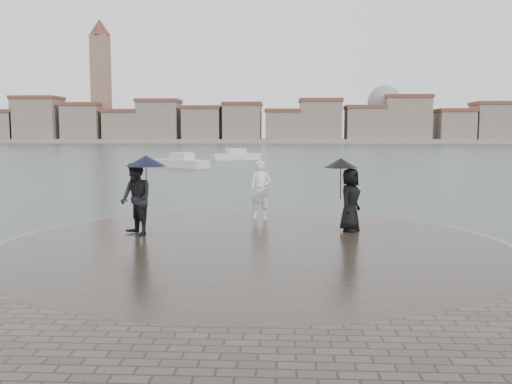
{
  "coord_description": "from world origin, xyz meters",
  "views": [
    {
      "loc": [
        0.75,
        -9.86,
        2.97
      ],
      "look_at": [
        0.0,
        4.8,
        1.45
      ],
      "focal_mm": 40.0,
      "sensor_mm": 36.0,
      "label": 1
    }
  ],
  "objects": [
    {
      "name": "kerb_ring",
      "position": [
        0.0,
        3.5,
        0.16
      ],
      "size": [
        12.5,
        12.5,
        0.32
      ],
      "primitive_type": "cylinder",
      "color": "gray",
      "rests_on": "ground"
    },
    {
      "name": "visitor_left",
      "position": [
        -3.01,
        4.49,
        1.5
      ],
      "size": [
        1.35,
        1.21,
        2.04
      ],
      "color": "black",
      "rests_on": "quay_tip"
    },
    {
      "name": "quay_tip",
      "position": [
        0.0,
        3.5,
        0.18
      ],
      "size": [
        11.9,
        11.9,
        0.36
      ],
      "primitive_type": "cylinder",
      "color": "#2D261E",
      "rests_on": "ground"
    },
    {
      "name": "far_skyline",
      "position": [
        -6.29,
        160.71,
        5.61
      ],
      "size": [
        260.0,
        20.0,
        37.0
      ],
      "color": "gray",
      "rests_on": "ground"
    },
    {
      "name": "ground",
      "position": [
        0.0,
        0.0,
        0.0
      ],
      "size": [
        400.0,
        400.0,
        0.0
      ],
      "primitive_type": "plane",
      "color": "#2B3835",
      "rests_on": "ground"
    },
    {
      "name": "statue",
      "position": [
        0.01,
        7.36,
        1.26
      ],
      "size": [
        0.68,
        0.47,
        1.79
      ],
      "primitive_type": "imported",
      "rotation": [
        0.0,
        0.0,
        -0.06
      ],
      "color": "white",
      "rests_on": "quay_tip"
    },
    {
      "name": "visitor_right",
      "position": [
        2.43,
        5.3,
        1.42
      ],
      "size": [
        1.13,
        1.04,
        1.95
      ],
      "color": "black",
      "rests_on": "quay_tip"
    },
    {
      "name": "boats",
      "position": [
        4.17,
        41.97,
        0.38
      ],
      "size": [
        38.89,
        24.08,
        1.5
      ],
      "color": "beige",
      "rests_on": "ground"
    }
  ]
}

